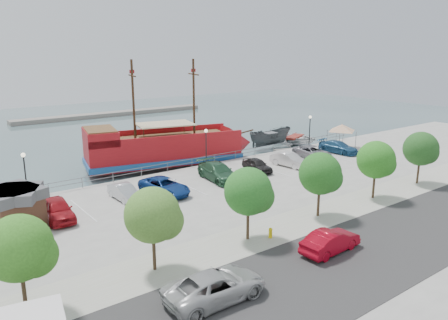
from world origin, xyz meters
TOP-DOWN VIEW (x-y plane):
  - ground at (0.00, 0.00)m, footprint 160.00×160.00m
  - street at (0.00, -16.00)m, footprint 100.00×8.00m
  - sidewalk at (0.00, -10.00)m, footprint 100.00×4.00m
  - seawall_railing at (0.00, 7.80)m, footprint 50.00×0.06m
  - far_shore at (10.00, 55.00)m, footprint 40.00×3.00m
  - pirate_ship at (-0.15, 12.53)m, footprint 20.84×9.82m
  - patrol_boat at (15.08, 12.82)m, footprint 6.91×3.47m
  - speedboat at (19.82, 12.86)m, footprint 6.89×7.95m
  - dock_west at (-15.32, 9.20)m, footprint 6.59×2.76m
  - dock_mid at (8.56, 9.20)m, footprint 7.03×4.62m
  - dock_east at (16.74, 9.20)m, footprint 6.50×3.60m
  - shed at (-20.19, 1.16)m, footprint 4.62×4.62m
  - canopy_tent at (19.96, 4.57)m, footprint 5.06×5.06m
  - street_van at (-13.99, -14.62)m, footprint 5.54×2.65m
  - street_sedan at (-5.04, -14.56)m, footprint 4.48×1.76m
  - fire_hydrant at (-6.66, -10.80)m, footprint 0.26×0.26m
  - lamp_post_left at (-18.00, 6.50)m, footprint 0.36×0.36m
  - lamp_post_mid at (0.00, 6.50)m, footprint 0.36×0.36m
  - lamp_post_right at (16.00, 6.50)m, footprint 0.36×0.36m
  - tree_a at (-21.85, -10.07)m, footprint 3.30×3.20m
  - tree_b at (-14.85, -10.07)m, footprint 3.30×3.20m
  - tree_c at (-7.85, -10.07)m, footprint 3.30×3.20m
  - tree_d at (-0.85, -10.07)m, footprint 3.30×3.20m
  - tree_e at (6.15, -10.07)m, footprint 3.30×3.20m
  - tree_f at (13.15, -10.07)m, footprint 3.30×3.20m
  - parked_car_a at (-17.12, 1.23)m, footprint 2.25×4.84m
  - parked_car_b at (-11.24, 2.39)m, footprint 1.57×4.09m
  - parked_car_c at (-7.81, 1.64)m, footprint 3.20×5.55m
  - parked_car_d at (-1.48, 2.28)m, footprint 2.95×5.93m
  - parked_car_e at (3.56, 2.32)m, footprint 2.13×4.22m
  - parked_car_f at (7.72, 1.72)m, footprint 2.00×4.62m
  - parked_car_g at (12.52, 2.75)m, footprint 2.90×5.39m
  - parked_car_h at (17.09, 2.70)m, footprint 2.66×5.28m

SIDE VIEW (x-z plane):
  - ground at x=0.00m, z-range -1.00..-1.00m
  - dock_east at x=16.74m, z-range -1.00..-0.64m
  - dock_west at x=-15.32m, z-range -1.00..-0.63m
  - dock_mid at x=8.56m, z-range -1.00..-0.61m
  - far_shore at x=10.00m, z-range -1.00..-0.20m
  - speedboat at x=19.82m, z-range -1.00..0.38m
  - street at x=0.00m, z-range -0.01..0.03m
  - sidewalk at x=0.00m, z-range -0.01..0.04m
  - patrol_boat at x=15.08m, z-range -1.00..1.56m
  - fire_hydrant at x=-6.66m, z-range 0.03..0.80m
  - seawall_railing at x=0.00m, z-range 0.03..1.03m
  - parked_car_b at x=-11.24m, z-range 0.00..1.33m
  - parked_car_e at x=3.56m, z-range 0.00..1.38m
  - parked_car_g at x=12.52m, z-range 0.00..1.44m
  - street_sedan at x=-5.04m, z-range 0.00..1.45m
  - parked_car_c at x=-7.81m, z-range 0.00..1.46m
  - parked_car_h at x=17.09m, z-range 0.00..1.47m
  - parked_car_f at x=7.72m, z-range 0.00..1.48m
  - street_van at x=-13.99m, z-range 0.00..1.53m
  - parked_car_a at x=-17.12m, z-range 0.00..1.60m
  - parked_car_d at x=-1.48m, z-range 0.00..1.65m
  - pirate_ship at x=-0.15m, z-range -5.29..7.62m
  - shed at x=-20.19m, z-range 0.10..3.12m
  - lamp_post_left at x=-18.00m, z-range 0.80..5.08m
  - lamp_post_mid at x=0.00m, z-range 0.80..5.08m
  - lamp_post_right at x=16.00m, z-range 0.80..5.08m
  - canopy_tent at x=19.96m, z-range 1.29..4.77m
  - tree_a at x=-21.85m, z-range 0.80..5.80m
  - tree_b at x=-14.85m, z-range 0.80..5.80m
  - tree_c at x=-7.85m, z-range 0.80..5.80m
  - tree_d at x=-0.85m, z-range 0.80..5.80m
  - tree_e at x=6.15m, z-range 0.80..5.80m
  - tree_f at x=13.15m, z-range 0.80..5.80m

